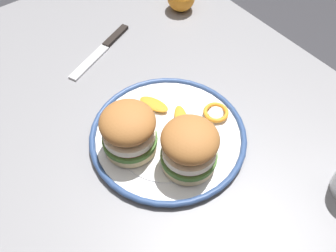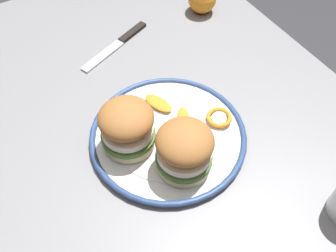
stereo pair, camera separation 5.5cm
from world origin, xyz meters
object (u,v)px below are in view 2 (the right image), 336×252
Objects in this scene: table_knife at (120,43)px; dining_table at (160,141)px; dinner_plate at (168,135)px; sandwich_half_right at (127,126)px; sandwich_half_left at (184,149)px.

dining_table is at bearing -4.97° from table_knife.
dinner_plate is 1.49× the size of table_knife.
dinner_plate is at bearing 76.67° from sandwich_half_right.
dining_table is 0.15m from dinner_plate.
sandwich_half_right is at bearing -145.87° from sandwich_half_left.
dining_table is 5.36× the size of table_knife.
sandwich_half_right is (0.06, -0.10, 0.18)m from dining_table.
dinner_plate is 0.10m from sandwich_half_right.
sandwich_half_right reaches higher than dining_table.
sandwich_half_right is at bearing -59.34° from dining_table.
sandwich_half_left is at bearing -8.41° from dinner_plate.
dining_table is at bearing 168.48° from sandwich_half_left.
dining_table is 7.94× the size of sandwich_half_left.
sandwich_half_right is 0.32m from table_knife.
dining_table is 0.24m from sandwich_half_left.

